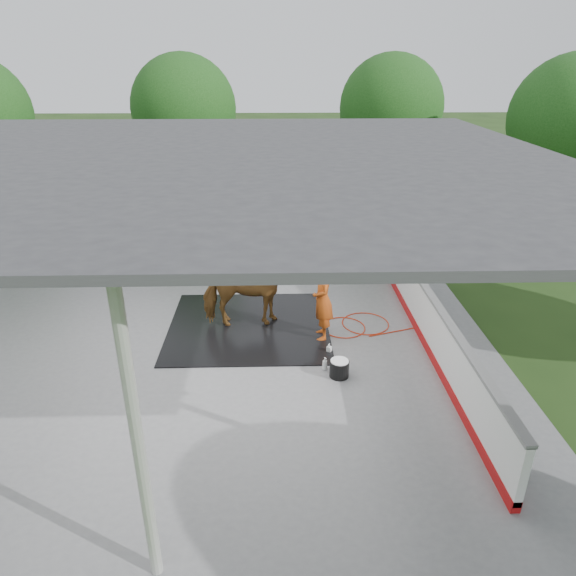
{
  "coord_description": "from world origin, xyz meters",
  "views": [
    {
      "loc": [
        1.44,
        -8.89,
        5.6
      ],
      "look_at": [
        1.71,
        1.09,
        1.09
      ],
      "focal_mm": 32.0,
      "sensor_mm": 36.0,
      "label": 1
    }
  ],
  "objects_px": {
    "wash_bucket": "(339,368)",
    "handler": "(323,299)",
    "dasher_board": "(434,331)",
    "horse": "(248,292)"
  },
  "relations": [
    {
      "from": "dasher_board",
      "to": "wash_bucket",
      "type": "bearing_deg",
      "value": -159.97
    },
    {
      "from": "horse",
      "to": "handler",
      "type": "bearing_deg",
      "value": -112.91
    },
    {
      "from": "wash_bucket",
      "to": "handler",
      "type": "bearing_deg",
      "value": 97.49
    },
    {
      "from": "horse",
      "to": "handler",
      "type": "relative_size",
      "value": 1.07
    },
    {
      "from": "horse",
      "to": "wash_bucket",
      "type": "distance_m",
      "value": 2.79
    },
    {
      "from": "dasher_board",
      "to": "wash_bucket",
      "type": "xyz_separation_m",
      "value": [
        -1.97,
        -0.72,
        -0.37
      ]
    },
    {
      "from": "horse",
      "to": "dasher_board",
      "type": "bearing_deg",
      "value": -113.81
    },
    {
      "from": "wash_bucket",
      "to": "dasher_board",
      "type": "bearing_deg",
      "value": 20.03
    },
    {
      "from": "handler",
      "to": "wash_bucket",
      "type": "distance_m",
      "value": 1.68
    },
    {
      "from": "handler",
      "to": "wash_bucket",
      "type": "relative_size",
      "value": 4.93
    }
  ]
}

